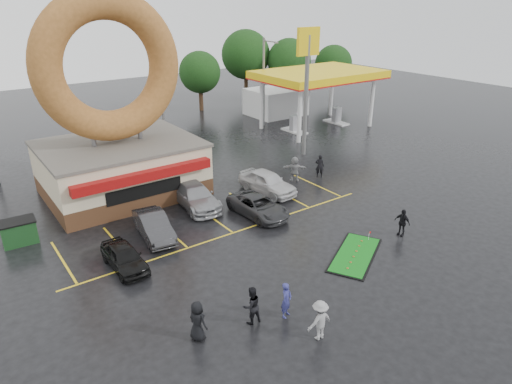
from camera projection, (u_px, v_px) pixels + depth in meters
ground at (268, 258)px, 24.34m from camera, size 120.00×120.00×0.00m
donut_shop at (117, 132)px, 30.65m from camera, size 10.20×8.70×13.50m
gas_station at (299, 88)px, 49.21m from camera, size 12.30×13.65×5.90m
shell_sign at (307, 69)px, 37.34m from camera, size 2.20×0.36×10.60m
streetlight_mid at (162, 95)px, 40.20m from camera, size 0.40×2.21×9.00m
streetlight_right at (264, 80)px, 47.37m from camera, size 0.40×2.21×9.00m
tree_far_a at (289, 61)px, 58.60m from camera, size 5.60×5.60×8.00m
tree_far_b at (333, 64)px, 60.58m from camera, size 4.90×4.90×7.00m
tree_far_c at (246, 55)px, 59.18m from camera, size 6.30×6.30×9.00m
tree_far_d at (200, 72)px, 53.92m from camera, size 4.90×4.90×7.00m
car_black at (124, 257)px, 23.20m from camera, size 1.57×3.74×1.26m
car_dgrey at (154, 226)px, 26.19m from camera, size 2.02×4.41×1.40m
car_silver at (195, 196)px, 30.02m from camera, size 2.58×5.32×1.49m
car_grey at (258, 206)px, 28.80m from camera, size 2.38×4.68×1.27m
car_white at (267, 182)px, 32.10m from camera, size 2.43×4.84×1.58m
person_blue at (286, 300)px, 19.59m from camera, size 0.72×0.62×1.67m
person_blackjkt at (251, 305)px, 19.20m from camera, size 0.88×0.70×1.73m
person_hoodie at (320, 320)px, 18.29m from camera, size 1.15×0.67×1.77m
person_bystander at (197, 321)px, 18.25m from camera, size 0.80×1.00×1.77m
person_cameraman at (402, 222)px, 26.34m from camera, size 0.53×1.01×1.64m
person_walker_near at (295, 169)px, 34.09m from camera, size 1.71×1.54×1.89m
person_walker_far at (320, 166)px, 34.84m from camera, size 0.78×0.77×1.81m
dumpster at (19, 232)px, 25.57m from camera, size 1.86×1.30×1.30m
putting_green at (355, 255)px, 24.55m from camera, size 4.96×3.95×0.57m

